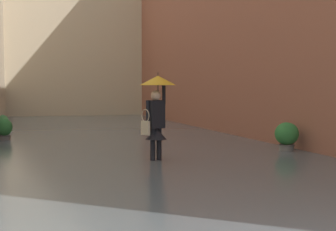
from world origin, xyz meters
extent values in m
plane|color=slate|center=(0.00, -13.69, 0.00)|extent=(68.45, 68.45, 0.00)
cube|color=#515B60|center=(0.00, -13.69, 0.06)|extent=(9.06, 33.38, 0.12)
cube|color=beige|center=(0.00, -28.28, 5.36)|extent=(11.86, 1.80, 10.73)
cube|color=black|center=(0.21, -7.48, 0.05)|extent=(0.19, 0.26, 0.10)
cylinder|color=black|center=(0.21, -7.48, 0.48)|extent=(0.16, 0.16, 0.76)
cube|color=black|center=(0.05, -7.55, 0.05)|extent=(0.19, 0.26, 0.10)
cylinder|color=black|center=(0.05, -7.55, 0.48)|extent=(0.16, 0.16, 0.76)
cube|color=black|center=(0.13, -7.51, 1.18)|extent=(0.43, 0.35, 0.64)
cone|color=black|center=(0.13, -7.51, 0.74)|extent=(0.65, 0.65, 0.28)
sphere|color=#DBB293|center=(0.13, -7.51, 1.61)|extent=(0.23, 0.23, 0.23)
cylinder|color=black|center=(-0.08, -7.60, 1.62)|extent=(0.11, 0.11, 0.44)
cylinder|color=black|center=(0.34, -7.43, 1.26)|extent=(0.11, 0.11, 0.48)
cylinder|color=black|center=(0.07, -7.54, 1.73)|extent=(0.02, 0.02, 0.46)
cone|color=gold|center=(0.07, -7.54, 1.96)|extent=(0.85, 0.85, 0.22)
cylinder|color=black|center=(0.07, -7.54, 2.10)|extent=(0.01, 0.01, 0.08)
cube|color=beige|center=(0.41, -7.38, 0.88)|extent=(0.16, 0.28, 0.32)
torus|color=beige|center=(0.41, -7.38, 1.16)|extent=(0.13, 0.29, 0.30)
cylinder|color=#66605B|center=(3.68, -13.26, 0.13)|extent=(0.38, 0.38, 0.25)
torus|color=#56524E|center=(3.68, -13.26, 0.25)|extent=(0.42, 0.42, 0.04)
ellipsoid|color=#2D7033|center=(3.68, -13.26, 0.53)|extent=(0.51, 0.51, 0.55)
cylinder|color=#66605B|center=(3.78, -15.27, 0.15)|extent=(0.29, 0.29, 0.29)
torus|color=#56524E|center=(3.78, -15.27, 0.29)|extent=(0.32, 0.32, 0.04)
ellipsoid|color=#428947|center=(3.78, -15.27, 0.56)|extent=(0.40, 0.40, 0.53)
cylinder|color=#66605B|center=(-3.67, -8.27, 0.13)|extent=(0.40, 0.40, 0.27)
torus|color=#56524E|center=(-3.67, -8.27, 0.27)|extent=(0.44, 0.44, 0.04)
ellipsoid|color=#2D7033|center=(-3.67, -8.27, 0.57)|extent=(0.64, 0.64, 0.61)
camera|label=1|loc=(3.04, 3.65, 1.77)|focal=53.67mm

